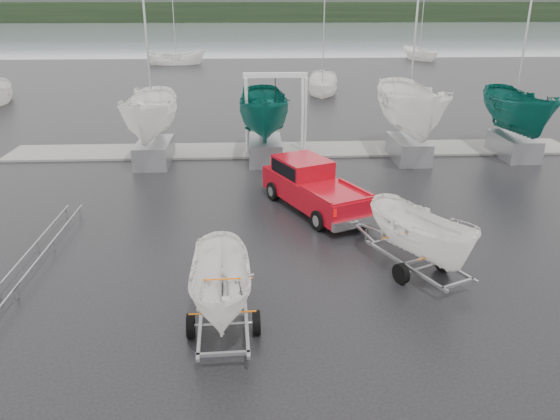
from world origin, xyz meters
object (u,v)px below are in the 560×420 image
at_px(trailer_hitched, 425,194).
at_px(trailer_parked, 220,241).
at_px(pickup_truck, 311,184).
at_px(boat_hoist, 275,101).

relative_size(trailer_hitched, trailer_parked, 1.04).
distance_m(pickup_truck, boat_hoist, 8.73).
bearing_deg(pickup_truck, trailer_parked, -134.77).
bearing_deg(trailer_parked, pickup_truck, 67.65).
height_order(pickup_truck, trailer_parked, trailer_parked).
bearing_deg(pickup_truck, boat_hoist, 72.04).
height_order(trailer_hitched, boat_hoist, trailer_hitched).
distance_m(pickup_truck, trailer_hitched, 6.44).
distance_m(pickup_truck, trailer_parked, 9.00).
xyz_separation_m(trailer_hitched, boat_hoist, (-3.64, 14.17, 0.13)).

